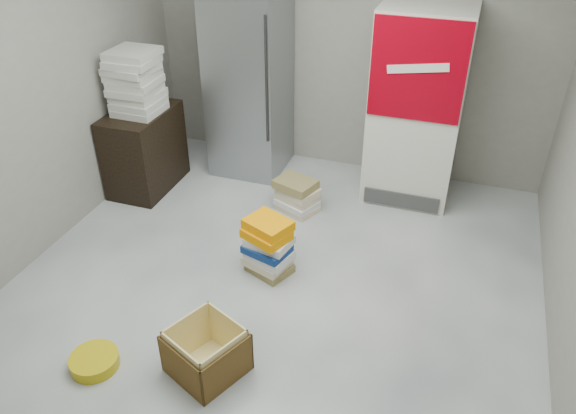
% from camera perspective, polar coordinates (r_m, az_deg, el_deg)
% --- Properties ---
extents(ground, '(5.00, 5.00, 0.00)m').
position_cam_1_polar(ground, '(4.20, -3.06, -10.92)').
color(ground, silver).
rests_on(ground, ground).
extents(room_shell, '(4.04, 5.04, 2.82)m').
position_cam_1_polar(room_shell, '(3.23, -4.00, 12.79)').
color(room_shell, gray).
rests_on(room_shell, ground).
extents(steel_fridge, '(0.70, 0.72, 1.90)m').
position_cam_1_polar(steel_fridge, '(5.70, -3.95, 12.70)').
color(steel_fridge, '#979A9F').
rests_on(steel_fridge, ground).
extents(coke_cooler, '(0.80, 0.73, 1.80)m').
position_cam_1_polar(coke_cooler, '(5.33, 12.96, 9.96)').
color(coke_cooler, silver).
rests_on(coke_cooler, ground).
extents(wood_shelf, '(0.50, 0.80, 0.80)m').
position_cam_1_polar(wood_shelf, '(5.69, -14.36, 5.65)').
color(wood_shelf, black).
rests_on(wood_shelf, ground).
extents(supply_box_stack, '(0.44, 0.45, 0.58)m').
position_cam_1_polar(supply_box_stack, '(5.41, -15.27, 12.15)').
color(supply_box_stack, silver).
rests_on(supply_box_stack, wood_shelf).
extents(phonebook_stack_main, '(0.42, 0.40, 0.49)m').
position_cam_1_polar(phonebook_stack_main, '(4.42, -2.03, -4.09)').
color(phonebook_stack_main, olive).
rests_on(phonebook_stack_main, ground).
extents(phonebook_stack_side, '(0.45, 0.42, 0.32)m').
position_cam_1_polar(phonebook_stack_side, '(5.24, 0.94, 1.22)').
color(phonebook_stack_side, beige).
rests_on(phonebook_stack_side, ground).
extents(cardboard_box, '(0.56, 0.56, 0.35)m').
position_cam_1_polar(cardboard_box, '(3.78, -8.26, -14.55)').
color(cardboard_box, gold).
rests_on(cardboard_box, ground).
extents(bucket_lid, '(0.41, 0.41, 0.09)m').
position_cam_1_polar(bucket_lid, '(4.04, -19.06, -14.59)').
color(bucket_lid, gold).
rests_on(bucket_lid, ground).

